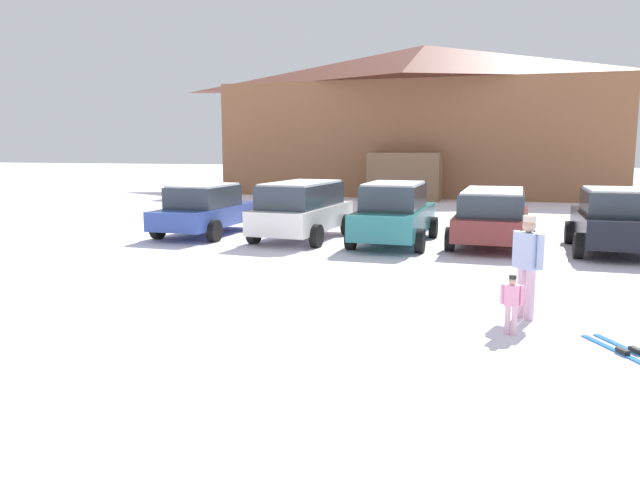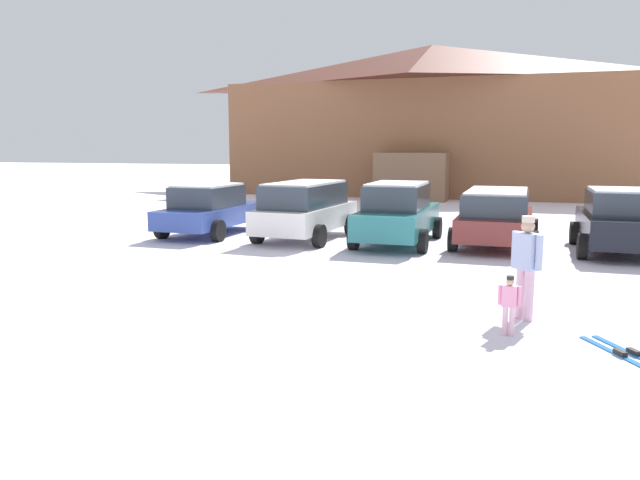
# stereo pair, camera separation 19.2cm
# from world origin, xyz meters

# --- Properties ---
(ski_lodge) EXTENTS (22.29, 12.32, 8.49)m
(ski_lodge) POSITION_xyz_m (-2.06, 33.00, 4.29)
(ski_lodge) COLOR brown
(ski_lodge) RESTS_ON ground
(parked_blue_hatchback) EXTENTS (2.26, 4.39, 1.58)m
(parked_blue_hatchback) POSITION_xyz_m (-6.58, 13.21, 0.80)
(parked_blue_hatchback) COLOR #30489B
(parked_blue_hatchback) RESTS_ON ground
(parked_white_suv) EXTENTS (2.42, 4.37, 1.70)m
(parked_white_suv) POSITION_xyz_m (-3.42, 13.08, 0.91)
(parked_white_suv) COLOR white
(parked_white_suv) RESTS_ON ground
(parked_teal_hatchback) EXTENTS (2.18, 4.59, 1.74)m
(parked_teal_hatchback) POSITION_xyz_m (-0.66, 12.95, 0.87)
(parked_teal_hatchback) COLOR #28777A
(parked_teal_hatchback) RESTS_ON ground
(parked_maroon_van) EXTENTS (2.38, 4.57, 1.56)m
(parked_maroon_van) POSITION_xyz_m (2.01, 13.41, 0.85)
(parked_maroon_van) COLOR maroon
(parked_maroon_van) RESTS_ON ground
(parked_black_sedan) EXTENTS (2.18, 4.09, 1.68)m
(parked_black_sedan) POSITION_xyz_m (5.04, 12.99, 0.84)
(parked_black_sedan) COLOR black
(parked_black_sedan) RESTS_ON ground
(skier_child_in_pink_snowsuit) EXTENTS (0.33, 0.15, 0.89)m
(skier_child_in_pink_snowsuit) POSITION_xyz_m (2.29, 4.85, 0.50)
(skier_child_in_pink_snowsuit) COLOR #E8B3C8
(skier_child_in_pink_snowsuit) RESTS_ON ground
(skier_adult_in_blue_parka) EXTENTS (0.46, 0.48, 1.67)m
(skier_adult_in_blue_parka) POSITION_xyz_m (2.53, 5.81, 0.94)
(skier_adult_in_blue_parka) COLOR #DDAEC4
(skier_adult_in_blue_parka) RESTS_ON ground
(pair_of_skis) EXTENTS (0.98, 1.51, 0.08)m
(pair_of_skis) POSITION_xyz_m (3.78, 4.40, 0.02)
(pair_of_skis) COLOR #206CB8
(pair_of_skis) RESTS_ON ground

